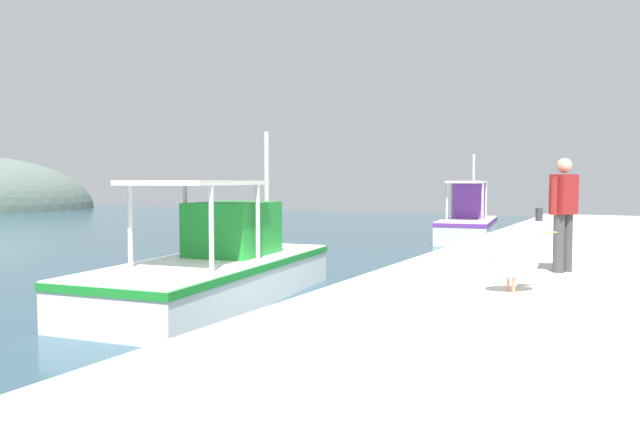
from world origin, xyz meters
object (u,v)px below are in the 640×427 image
Objects in this scene: fishing_boat_second at (217,268)px; mooring_bollard_second at (539,214)px; pelican at (514,259)px; fishing_boat_third at (468,222)px; fisherman_standing at (563,210)px.

mooring_bollard_second is at bearing -15.69° from fishing_boat_second.
mooring_bollard_second is (14.06, 1.74, -0.17)m from pelican.
fishing_boat_third is 5.83× the size of pelican.
fishing_boat_second reaches higher than pelican.
fishing_boat_second is at bearing 99.54° from fisherman_standing.
pelican is at bearing -163.46° from fishing_boat_third.
pelican is at bearing 170.71° from fisherman_standing.
fisherman_standing is at bearing -170.25° from mooring_bollard_second.
pelican is 0.49× the size of fisherman_standing.
mooring_bollard_second is at bearing -92.95° from fishing_boat_third.
mooring_bollard_second is (13.01, -3.65, 0.43)m from fishing_boat_second.
fishing_boat_third is at bearing 87.05° from mooring_bollard_second.
pelican is 2.11m from fisherman_standing.
fishing_boat_third is at bearing -5.14° from fishing_boat_second.
fishing_boat_second is 13.69× the size of mooring_bollard_second.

